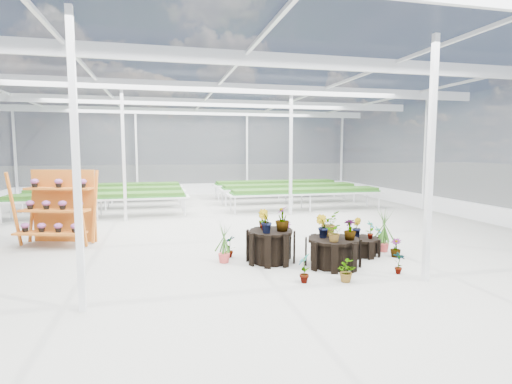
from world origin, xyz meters
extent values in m
plane|color=gray|center=(0.00, 0.00, 0.00)|extent=(24.00, 24.00, 0.00)
cylinder|color=black|center=(0.52, -2.09, 0.35)|extent=(1.35, 1.35, 0.70)
cylinder|color=black|center=(1.72, -2.69, 0.30)|extent=(1.46, 1.46, 0.60)
cylinder|color=black|center=(2.72, -1.99, 0.20)|extent=(0.99, 0.99, 0.41)
imported|color=#295619|center=(0.37, -1.99, 0.92)|extent=(0.27, 0.24, 0.43)
imported|color=#295619|center=(0.75, -2.20, 0.98)|extent=(0.39, 0.39, 0.55)
imported|color=#295619|center=(0.44, -1.72, 0.88)|extent=(0.24, 0.24, 0.36)
imported|color=#295619|center=(0.33, -2.33, 0.96)|extent=(0.35, 0.32, 0.51)
imported|color=#295619|center=(1.52, -2.57, 0.84)|extent=(0.34, 0.35, 0.49)
imported|color=#295619|center=(2.00, -2.89, 0.82)|extent=(0.31, 0.31, 0.44)
imported|color=#295619|center=(1.74, -2.38, 0.86)|extent=(0.63, 0.63, 0.53)
imported|color=#295619|center=(1.62, -2.98, 0.79)|extent=(0.46, 0.46, 0.39)
imported|color=#295619|center=(2.51, -1.87, 0.59)|extent=(0.21, 0.21, 0.38)
imported|color=#295619|center=(2.90, -2.14, 0.62)|extent=(0.27, 0.25, 0.43)
imported|color=#295619|center=(2.69, -1.85, 0.63)|extent=(0.25, 0.29, 0.45)
imported|color=#295619|center=(-0.29, -1.49, 0.26)|extent=(0.33, 0.31, 0.52)
imported|color=#295619|center=(0.75, -3.56, 0.28)|extent=(0.30, 0.35, 0.56)
imported|color=#295619|center=(1.52, -3.69, 0.20)|extent=(0.35, 0.39, 0.41)
imported|color=#295619|center=(2.77, -3.51, 0.23)|extent=(0.26, 0.29, 0.45)
imported|color=#295619|center=(3.43, -2.36, 0.22)|extent=(0.34, 0.34, 0.43)
imported|color=#295619|center=(3.62, -1.27, 0.25)|extent=(0.32, 0.29, 0.50)
imported|color=#295619|center=(2.45, -0.99, 0.30)|extent=(0.38, 0.36, 0.61)
imported|color=#295619|center=(1.24, -0.85, 0.32)|extent=(0.47, 0.47, 0.65)
imported|color=#295619|center=(0.36, -1.07, 0.26)|extent=(0.33, 0.31, 0.51)
camera|label=1|loc=(-1.79, -10.34, 2.45)|focal=28.00mm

